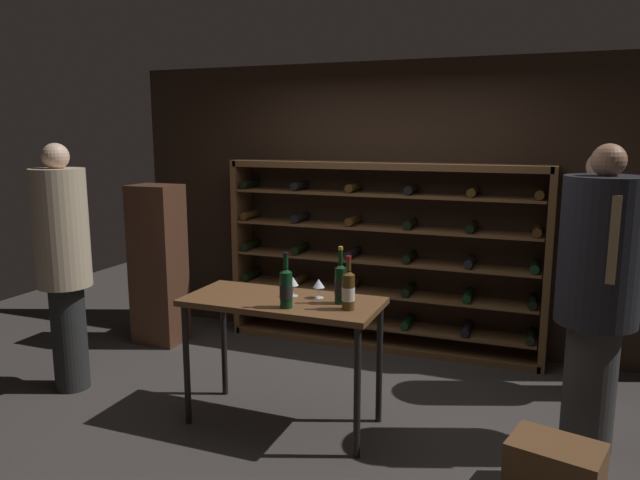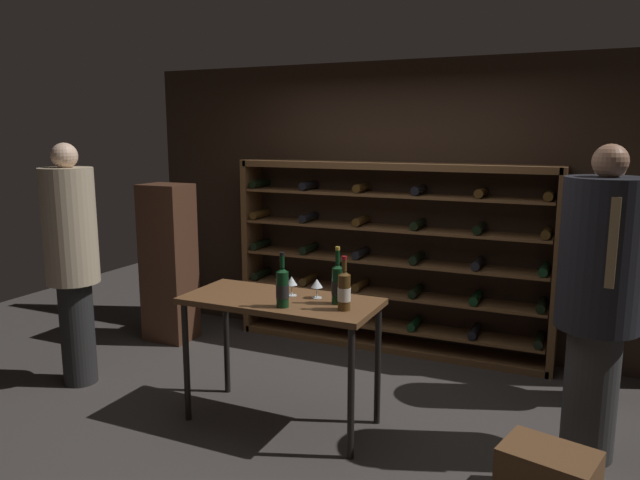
{
  "view_description": "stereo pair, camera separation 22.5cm",
  "coord_description": "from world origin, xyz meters",
  "px_view_note": "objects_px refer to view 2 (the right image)",
  "views": [
    {
      "loc": [
        1.35,
        -3.7,
        2.0
      ],
      "look_at": [
        -0.15,
        0.15,
        1.25
      ],
      "focal_mm": 33.5,
      "sensor_mm": 36.0,
      "label": 1
    },
    {
      "loc": [
        1.55,
        -3.61,
        2.0
      ],
      "look_at": [
        -0.15,
        0.15,
        1.25
      ],
      "focal_mm": 33.5,
      "sensor_mm": 36.0,
      "label": 2
    }
  ],
  "objects_px": {
    "wine_crate": "(548,479)",
    "wine_glass_stemmed_center": "(292,282)",
    "person_guest_blue_shirt": "(72,253)",
    "wine_bottle_gold_foil": "(337,284)",
    "person_guest_plum_blouse": "(599,291)",
    "wine_glass_stemmed_right": "(317,284)",
    "wine_bottle_black_capsule": "(282,287)",
    "display_cabinet": "(169,263)",
    "wine_rack": "(389,258)",
    "tasting_table": "(281,312)",
    "wine_bottle_red_label": "(344,290)",
    "person_host_in_suit": "(601,268)"
  },
  "relations": [
    {
      "from": "person_guest_plum_blouse",
      "to": "display_cabinet",
      "type": "distance_m",
      "value": 3.81
    },
    {
      "from": "person_host_in_suit",
      "to": "wine_bottle_gold_foil",
      "type": "distance_m",
      "value": 1.99
    },
    {
      "from": "wine_rack",
      "to": "wine_crate",
      "type": "bearing_deg",
      "value": -51.99
    },
    {
      "from": "display_cabinet",
      "to": "wine_bottle_black_capsule",
      "type": "xyz_separation_m",
      "value": [
        1.9,
        -1.24,
        0.26
      ]
    },
    {
      "from": "wine_crate",
      "to": "display_cabinet",
      "type": "height_order",
      "value": "display_cabinet"
    },
    {
      "from": "person_host_in_suit",
      "to": "wine_crate",
      "type": "height_order",
      "value": "person_host_in_suit"
    },
    {
      "from": "wine_rack",
      "to": "wine_bottle_red_label",
      "type": "distance_m",
      "value": 1.79
    },
    {
      "from": "wine_crate",
      "to": "wine_glass_stemmed_center",
      "type": "bearing_deg",
      "value": 168.19
    },
    {
      "from": "wine_glass_stemmed_center",
      "to": "wine_bottle_gold_foil",
      "type": "bearing_deg",
      "value": -7.55
    },
    {
      "from": "wine_rack",
      "to": "wine_glass_stemmed_right",
      "type": "height_order",
      "value": "wine_rack"
    },
    {
      "from": "person_host_in_suit",
      "to": "wine_glass_stemmed_center",
      "type": "xyz_separation_m",
      "value": [
        -1.93,
        -1.17,
        -0.03
      ]
    },
    {
      "from": "tasting_table",
      "to": "wine_glass_stemmed_center",
      "type": "distance_m",
      "value": 0.22
    },
    {
      "from": "wine_glass_stemmed_center",
      "to": "wine_glass_stemmed_right",
      "type": "height_order",
      "value": "wine_glass_stemmed_center"
    },
    {
      "from": "wine_glass_stemmed_center",
      "to": "tasting_table",
      "type": "bearing_deg",
      "value": -113.58
    },
    {
      "from": "display_cabinet",
      "to": "wine_bottle_black_capsule",
      "type": "height_order",
      "value": "display_cabinet"
    },
    {
      "from": "display_cabinet",
      "to": "wine_glass_stemmed_center",
      "type": "bearing_deg",
      "value": -28.16
    },
    {
      "from": "tasting_table",
      "to": "person_host_in_suit",
      "type": "distance_m",
      "value": 2.35
    },
    {
      "from": "wine_bottle_gold_foil",
      "to": "wine_bottle_red_label",
      "type": "xyz_separation_m",
      "value": [
        0.09,
        -0.11,
        -0.01
      ]
    },
    {
      "from": "wine_bottle_black_capsule",
      "to": "wine_bottle_red_label",
      "type": "relative_size",
      "value": 1.03
    },
    {
      "from": "wine_rack",
      "to": "wine_bottle_gold_foil",
      "type": "xyz_separation_m",
      "value": [
        0.18,
        -1.65,
        0.17
      ]
    },
    {
      "from": "wine_bottle_gold_foil",
      "to": "person_host_in_suit",
      "type": "bearing_deg",
      "value": 37.75
    },
    {
      "from": "wine_bottle_black_capsule",
      "to": "wine_glass_stemmed_center",
      "type": "height_order",
      "value": "wine_bottle_black_capsule"
    },
    {
      "from": "wine_bottle_gold_foil",
      "to": "wine_rack",
      "type": "bearing_deg",
      "value": 96.11
    },
    {
      "from": "wine_glass_stemmed_right",
      "to": "wine_bottle_black_capsule",
      "type": "bearing_deg",
      "value": -112.03
    },
    {
      "from": "person_guest_blue_shirt",
      "to": "wine_bottle_gold_foil",
      "type": "xyz_separation_m",
      "value": [
        2.2,
        0.12,
        -0.04
      ]
    },
    {
      "from": "person_guest_blue_shirt",
      "to": "wine_glass_stemmed_center",
      "type": "distance_m",
      "value": 1.85
    },
    {
      "from": "person_guest_blue_shirt",
      "to": "wine_bottle_red_label",
      "type": "height_order",
      "value": "person_guest_blue_shirt"
    },
    {
      "from": "wine_bottle_black_capsule",
      "to": "wine_glass_stemmed_right",
      "type": "distance_m",
      "value": 0.3
    },
    {
      "from": "person_guest_plum_blouse",
      "to": "wine_glass_stemmed_right",
      "type": "height_order",
      "value": "person_guest_plum_blouse"
    },
    {
      "from": "person_guest_blue_shirt",
      "to": "wine_bottle_gold_foil",
      "type": "height_order",
      "value": "person_guest_blue_shirt"
    },
    {
      "from": "person_guest_blue_shirt",
      "to": "person_host_in_suit",
      "type": "height_order",
      "value": "person_guest_blue_shirt"
    },
    {
      "from": "person_guest_blue_shirt",
      "to": "wine_glass_stemmed_center",
      "type": "relative_size",
      "value": 14.14
    },
    {
      "from": "wine_bottle_gold_foil",
      "to": "wine_glass_stemmed_center",
      "type": "xyz_separation_m",
      "value": [
        -0.36,
        0.05,
        -0.04
      ]
    },
    {
      "from": "display_cabinet",
      "to": "wine_bottle_red_label",
      "type": "relative_size",
      "value": 4.37
    },
    {
      "from": "tasting_table",
      "to": "person_guest_plum_blouse",
      "type": "xyz_separation_m",
      "value": [
        1.95,
        0.39,
        0.27
      ]
    },
    {
      "from": "tasting_table",
      "to": "person_guest_blue_shirt",
      "type": "relative_size",
      "value": 0.69
    },
    {
      "from": "wine_crate",
      "to": "wine_bottle_black_capsule",
      "type": "distance_m",
      "value": 1.86
    },
    {
      "from": "person_guest_plum_blouse",
      "to": "display_cabinet",
      "type": "bearing_deg",
      "value": 179.06
    },
    {
      "from": "wine_glass_stemmed_right",
      "to": "wine_bottle_gold_foil",
      "type": "bearing_deg",
      "value": -20.43
    },
    {
      "from": "person_guest_blue_shirt",
      "to": "wine_bottle_red_label",
      "type": "bearing_deg",
      "value": 166.03
    },
    {
      "from": "wine_bottle_red_label",
      "to": "wine_rack",
      "type": "bearing_deg",
      "value": 98.66
    },
    {
      "from": "wine_bottle_black_capsule",
      "to": "display_cabinet",
      "type": "bearing_deg",
      "value": 146.82
    },
    {
      "from": "person_guest_blue_shirt",
      "to": "wine_bottle_black_capsule",
      "type": "bearing_deg",
      "value": 163.02
    },
    {
      "from": "wine_crate",
      "to": "display_cabinet",
      "type": "distance_m",
      "value": 3.84
    },
    {
      "from": "person_guest_blue_shirt",
      "to": "person_host_in_suit",
      "type": "bearing_deg",
      "value": -174.7
    },
    {
      "from": "wine_glass_stemmed_center",
      "to": "person_guest_plum_blouse",
      "type": "bearing_deg",
      "value": 8.91
    },
    {
      "from": "person_host_in_suit",
      "to": "wine_glass_stemmed_center",
      "type": "distance_m",
      "value": 2.26
    },
    {
      "from": "person_host_in_suit",
      "to": "wine_glass_stemmed_right",
      "type": "relative_size",
      "value": 14.0
    },
    {
      "from": "wine_rack",
      "to": "display_cabinet",
      "type": "height_order",
      "value": "wine_rack"
    },
    {
      "from": "wine_crate",
      "to": "wine_glass_stemmed_center",
      "type": "distance_m",
      "value": 1.94
    }
  ]
}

